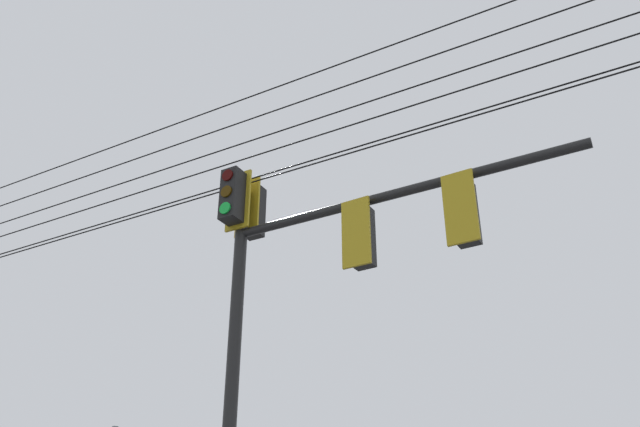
% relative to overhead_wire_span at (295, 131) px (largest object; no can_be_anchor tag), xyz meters
% --- Properties ---
extents(signal_mast_assembly, '(5.47, 1.78, 7.24)m').
position_rel_overhead_wire_span_xyz_m(signal_mast_assembly, '(-0.12, -0.03, -2.61)').
color(signal_mast_assembly, black).
rests_on(signal_mast_assembly, ground).
extents(overhead_wire_span, '(20.72, 4.74, 1.97)m').
position_rel_overhead_wire_span_xyz_m(overhead_wire_span, '(0.00, 0.00, 0.00)').
color(overhead_wire_span, black).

